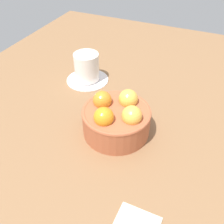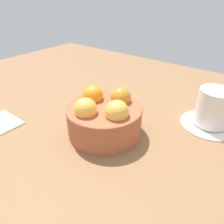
# 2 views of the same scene
# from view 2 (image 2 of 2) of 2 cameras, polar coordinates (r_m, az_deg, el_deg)

# --- Properties ---
(ground_plane) EXTENTS (1.43, 1.11, 0.04)m
(ground_plane) POSITION_cam_2_polar(r_m,az_deg,el_deg) (0.49, -1.93, -7.39)
(ground_plane) COLOR brown
(terracotta_bowl) EXTENTS (0.16, 0.16, 0.10)m
(terracotta_bowl) POSITION_cam_2_polar(r_m,az_deg,el_deg) (0.45, -2.07, -1.12)
(terracotta_bowl) COLOR #AD5938
(terracotta_bowl) RESTS_ON ground_plane
(coffee_cup) EXTENTS (0.13, 0.13, 0.09)m
(coffee_cup) POSITION_cam_2_polar(r_m,az_deg,el_deg) (0.53, 25.59, 0.43)
(coffee_cup) COLOR white
(coffee_cup) RESTS_ON ground_plane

